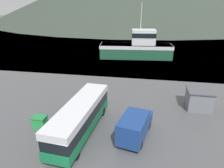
# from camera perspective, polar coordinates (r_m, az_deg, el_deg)

# --- Properties ---
(water_surface) EXTENTS (240.00, 240.00, 0.00)m
(water_surface) POSITION_cam_1_polar(r_m,az_deg,el_deg) (152.25, 8.71, 17.25)
(water_surface) COLOR slate
(water_surface) RESTS_ON ground
(tour_bus) EXTENTS (3.28, 10.36, 3.09)m
(tour_bus) POSITION_cam_1_polar(r_m,az_deg,el_deg) (19.49, -8.95, -9.04)
(tour_bus) COLOR #146B3D
(tour_bus) RESTS_ON ground
(delivery_van) EXTENTS (3.21, 5.61, 2.39)m
(delivery_van) POSITION_cam_1_polar(r_m,az_deg,el_deg) (18.92, 6.56, -11.67)
(delivery_van) COLOR navy
(delivery_van) RESTS_ON ground
(fishing_boat) EXTENTS (16.72, 6.33, 12.08)m
(fishing_boat) POSITION_cam_1_polar(r_m,az_deg,el_deg) (47.00, 7.24, 10.34)
(fishing_boat) COLOR #1E5138
(fishing_boat) RESTS_ON water_surface
(storage_bin) EXTENTS (1.37, 1.10, 1.25)m
(storage_bin) POSITION_cam_1_polar(r_m,az_deg,el_deg) (21.71, -19.93, -10.15)
(storage_bin) COLOR green
(storage_bin) RESTS_ON ground
(dock_kiosk) EXTENTS (2.95, 2.97, 2.41)m
(dock_kiosk) POSITION_cam_1_polar(r_m,az_deg,el_deg) (25.89, 23.58, -3.91)
(dock_kiosk) COLOR slate
(dock_kiosk) RESTS_ON ground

